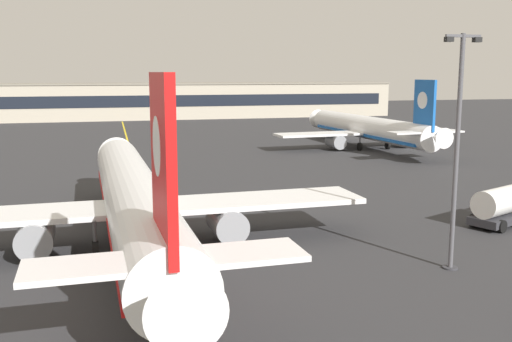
{
  "coord_description": "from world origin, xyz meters",
  "views": [
    {
      "loc": [
        -3.26,
        -23.88,
        11.65
      ],
      "look_at": [
        6.33,
        13.3,
        5.19
      ],
      "focal_mm": 41.33,
      "sensor_mm": 36.0,
      "label": 1
    }
  ],
  "objects_px": {
    "airliner_foreground": "(134,200)",
    "safety_cone_by_nose_gear": "(128,195)",
    "apron_lamp_post": "(457,149)",
    "airliner_background": "(369,129)",
    "service_truck_fuel_white": "(507,205)"
  },
  "relations": [
    {
      "from": "airliner_background",
      "to": "apron_lamp_post",
      "type": "relative_size",
      "value": 2.76
    },
    {
      "from": "airliner_background",
      "to": "safety_cone_by_nose_gear",
      "type": "xyz_separation_m",
      "value": [
        -37.45,
        -27.78,
        -2.83
      ]
    },
    {
      "from": "airliner_background",
      "to": "safety_cone_by_nose_gear",
      "type": "bearing_deg",
      "value": -143.43
    },
    {
      "from": "apron_lamp_post",
      "to": "service_truck_fuel_white",
      "type": "height_order",
      "value": "apron_lamp_post"
    },
    {
      "from": "airliner_foreground",
      "to": "safety_cone_by_nose_gear",
      "type": "relative_size",
      "value": 75.42
    },
    {
      "from": "airliner_background",
      "to": "safety_cone_by_nose_gear",
      "type": "height_order",
      "value": "airliner_background"
    },
    {
      "from": "apron_lamp_post",
      "to": "safety_cone_by_nose_gear",
      "type": "distance_m",
      "value": 31.8
    },
    {
      "from": "airliner_foreground",
      "to": "apron_lamp_post",
      "type": "xyz_separation_m",
      "value": [
        18.11,
        -8.66,
        3.85
      ]
    },
    {
      "from": "airliner_background",
      "to": "safety_cone_by_nose_gear",
      "type": "relative_size",
      "value": 69.28
    },
    {
      "from": "airliner_background",
      "to": "service_truck_fuel_white",
      "type": "relative_size",
      "value": 4.81
    },
    {
      "from": "airliner_foreground",
      "to": "safety_cone_by_nose_gear",
      "type": "bearing_deg",
      "value": 89.31
    },
    {
      "from": "service_truck_fuel_white",
      "to": "airliner_foreground",
      "type": "bearing_deg",
      "value": 179.26
    },
    {
      "from": "apron_lamp_post",
      "to": "safety_cone_by_nose_gear",
      "type": "height_order",
      "value": "apron_lamp_post"
    },
    {
      "from": "airliner_foreground",
      "to": "safety_cone_by_nose_gear",
      "type": "xyz_separation_m",
      "value": [
        0.2,
        16.67,
        -3.11
      ]
    },
    {
      "from": "airliner_foreground",
      "to": "apron_lamp_post",
      "type": "height_order",
      "value": "apron_lamp_post"
    }
  ]
}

